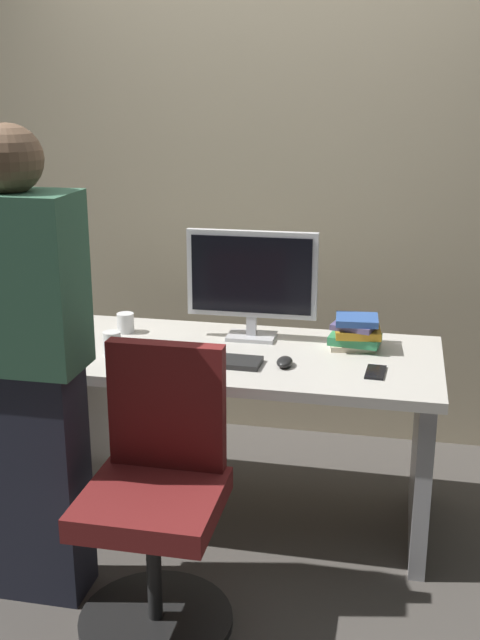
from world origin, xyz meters
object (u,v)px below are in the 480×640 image
Objects in this scene: cup_near_keyboard at (112,343)px; cell_phone at (375,372)px; person_at_desk at (26,369)px; desk at (243,403)px; mouse at (285,362)px; monitor at (251,279)px; keyboard at (206,360)px; cup_by_monitor at (126,323)px; office_chair at (157,503)px; book_stack at (355,333)px.

cup_near_keyboard is 1.02m from cell_phone.
person_at_desk is at bearing -102.32° from cup_near_keyboard.
person_at_desk is at bearing -133.55° from desk.
monitor is at bearing 121.77° from mouse.
person_at_desk reaches higher than cell_phone.
keyboard is 4.30× the size of mouse.
cup_near_keyboard reaches higher than cell_phone.
monitor reaches higher than desk.
monitor is 0.42m from keyboard.
cup_by_monitor is at bearing 159.24° from mouse.
person_at_desk reaches higher than office_chair.
mouse reaches higher than cell_phone.
desk is 0.71m from office_chair.
person_at_desk is 0.52m from cup_near_keyboard.
person_at_desk is at bearing -152.69° from cell_phone.
keyboard is at bearing -175.94° from cell_phone.
keyboard is at bearing -153.44° from book_stack.
person_at_desk is 19.58× the size of cup_by_monitor.
cup_by_monitor is 0.98m from book_stack.
cell_phone is (0.34, -0.01, -0.01)m from mouse.
cup_near_keyboard is at bearing -80.38° from cup_by_monitor.
monitor is 0.59m from cup_by_monitor.
cell_phone is (0.09, -0.26, -0.06)m from book_stack.
cup_near_keyboard is at bearing -163.66° from book_stack.
cell_phone is at bearing -0.88° from mouse.
person_at_desk reaches higher than mouse.
cup_near_keyboard is at bearing -147.25° from monitor.
monitor reaches higher than office_chair.
office_chair is 1.05m from monitor.
cup_by_monitor reaches higher than mouse.
office_chair is at bearing -64.77° from cup_by_monitor.
monitor is at bearing 90.37° from desk.
book_stack is (0.43, 0.14, 0.28)m from desk.
monitor is at bearing 152.71° from cell_phone.
person_at_desk is 11.38× the size of cell_phone.
keyboard is at bearing -130.44° from desk.
mouse is at bearing 4.75° from keyboard.
desk is 0.94m from person_at_desk.
office_chair is at bearing -91.17° from keyboard.
monitor is 5.65× the size of cup_near_keyboard.
monitor is at bearing 80.79° from office_chair.
mouse is (0.19, -0.12, 0.23)m from desk.
person_at_desk is at bearing -126.37° from monitor.
keyboard is at bearing 45.65° from person_at_desk.
desk is 0.95× the size of person_at_desk.
monitor is at bearing 71.72° from keyboard.
monitor reaches higher than book_stack.
cup_by_monitor is at bearing 168.25° from cell_phone.
desk is 18.64× the size of cup_by_monitor.
office_chair is 0.62m from person_at_desk.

